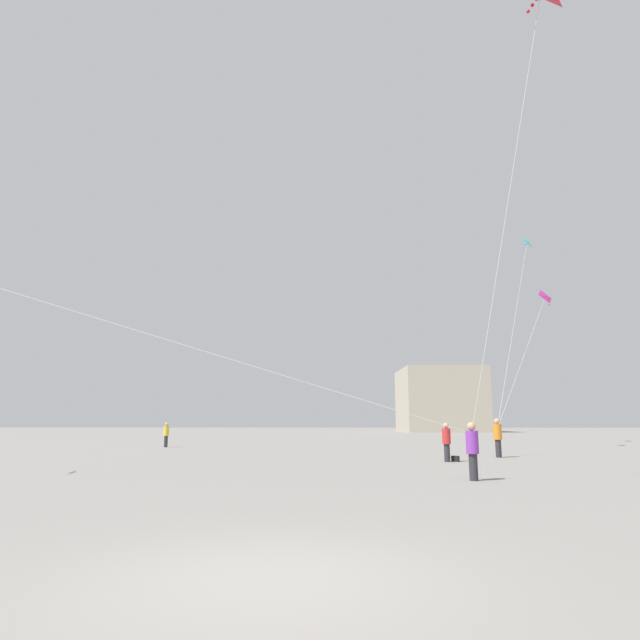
% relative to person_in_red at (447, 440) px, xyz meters
% --- Properties ---
extents(ground_plane, '(300.00, 300.00, 0.00)m').
position_rel_person_in_red_xyz_m(ground_plane, '(-5.15, -17.17, -0.87)').
color(ground_plane, gray).
extents(person_in_red, '(0.35, 0.35, 1.58)m').
position_rel_person_in_red_xyz_m(person_in_red, '(0.00, 0.00, 0.00)').
color(person_in_red, '#2D2D33').
rests_on(person_in_red, ground_plane).
extents(person_in_purple, '(0.35, 0.35, 1.62)m').
position_rel_person_in_red_xyz_m(person_in_purple, '(-0.64, -7.30, 0.02)').
color(person_in_purple, '#2D2D33').
rests_on(person_in_purple, ground_plane).
extents(person_in_orange, '(0.39, 0.39, 1.78)m').
position_rel_person_in_red_xyz_m(person_in_orange, '(2.92, 2.93, 0.11)').
color(person_in_orange, '#2D2D33').
rests_on(person_in_orange, ground_plane).
extents(person_in_yellow, '(0.34, 0.34, 1.57)m').
position_rel_person_in_red_xyz_m(person_in_yellow, '(-15.80, 12.58, -0.01)').
color(person_in_yellow, '#2D2D33').
rests_on(person_in_yellow, ground_plane).
extents(kite_crimson_delta, '(3.07, 2.65, 13.02)m').
position_rel_person_in_red_xyz_m(kite_crimson_delta, '(1.52, -9.16, 12.87)').
color(kite_crimson_delta, red).
extents(kite_magenta_delta, '(6.97, 10.14, 8.89)m').
position_rel_person_in_red_xyz_m(kite_magenta_delta, '(9.10, 12.21, 8.70)').
color(kite_magenta_delta, '#D12899').
extents(kite_cyan_diamond, '(8.46, 16.78, 15.05)m').
position_rel_person_in_red_xyz_m(kite_cyan_diamond, '(10.49, 18.70, 14.76)').
color(kite_cyan_diamond, '#1EB2C6').
extents(building_left_hall, '(13.32, 14.71, 10.19)m').
position_rel_person_in_red_xyz_m(building_left_hall, '(11.85, 67.84, 4.22)').
color(building_left_hall, '#B2A893').
rests_on(building_left_hall, ground_plane).
extents(handbag_beside_flyer, '(0.32, 0.33, 0.24)m').
position_rel_person_in_red_xyz_m(handbag_beside_flyer, '(0.35, 0.10, -0.75)').
color(handbag_beside_flyer, black).
rests_on(handbag_beside_flyer, ground_plane).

